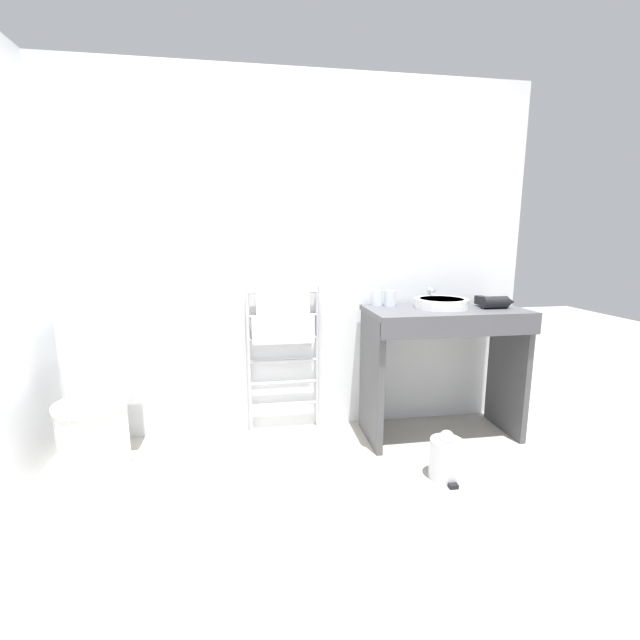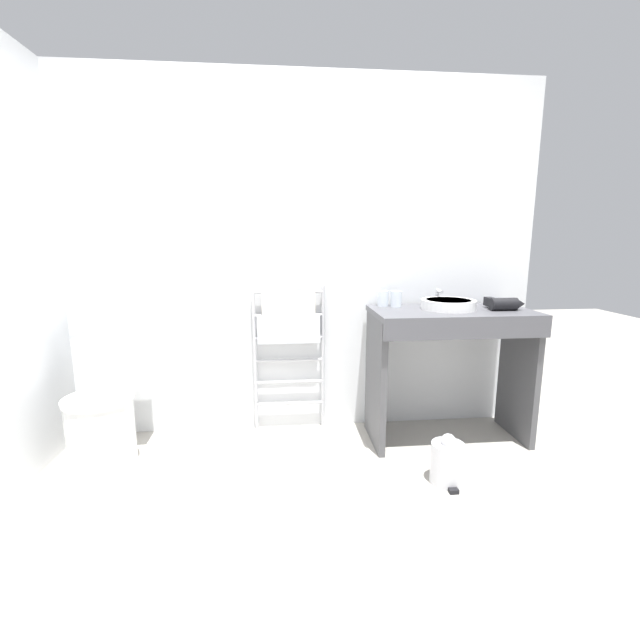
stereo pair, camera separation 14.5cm
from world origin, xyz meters
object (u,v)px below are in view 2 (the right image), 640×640
at_px(towel_radiator, 289,330).
at_px(cup_near_edge, 396,299).
at_px(toilet, 104,412).
at_px(cup_near_wall, 383,298).
at_px(sink_basin, 448,304).
at_px(trash_bin, 447,462).
at_px(hair_dryer, 504,304).

relative_size(towel_radiator, cup_near_edge, 9.69).
relative_size(toilet, cup_near_wall, 7.21).
distance_m(sink_basin, trash_bin, 0.99).
relative_size(cup_near_wall, hair_dryer, 0.46).
bearing_deg(sink_basin, towel_radiator, 167.90).
bearing_deg(trash_bin, cup_near_wall, 106.39).
bearing_deg(toilet, sink_basin, 3.25).
xyz_separation_m(towel_radiator, cup_near_edge, (0.72, -0.09, 0.22)).
bearing_deg(hair_dryer, trash_bin, -137.38).
xyz_separation_m(toilet, sink_basin, (2.15, 0.12, 0.60)).
height_order(cup_near_edge, hair_dryer, cup_near_edge).
xyz_separation_m(hair_dryer, trash_bin, (-0.53, -0.48, -0.81)).
bearing_deg(toilet, towel_radiator, 17.03).
bearing_deg(sink_basin, cup_near_wall, 156.92).
bearing_deg(towel_radiator, trash_bin, -42.20).
xyz_separation_m(cup_near_wall, hair_dryer, (0.74, -0.23, -0.01)).
bearing_deg(towel_radiator, cup_near_wall, -4.83).
relative_size(sink_basin, hair_dryer, 1.53).
bearing_deg(cup_near_edge, cup_near_wall, 157.22).
relative_size(toilet, sink_basin, 2.17).
distance_m(towel_radiator, hair_dryer, 1.42).
bearing_deg(hair_dryer, cup_near_wall, 162.47).
relative_size(toilet, trash_bin, 2.62).
bearing_deg(toilet, trash_bin, -12.24).
xyz_separation_m(sink_basin, cup_near_wall, (-0.39, 0.17, 0.02)).
height_order(towel_radiator, cup_near_wall, towel_radiator).
height_order(toilet, cup_near_wall, cup_near_wall).
relative_size(sink_basin, trash_bin, 1.21).
distance_m(toilet, sink_basin, 2.24).
relative_size(cup_near_edge, hair_dryer, 0.46).
relative_size(towel_radiator, trash_bin, 3.56).
bearing_deg(sink_basin, cup_near_edge, 156.84).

